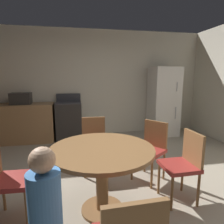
% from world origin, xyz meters
% --- Properties ---
extents(ground_plane, '(14.00, 14.00, 0.00)m').
position_xyz_m(ground_plane, '(0.00, 0.00, 0.00)').
color(ground_plane, '#A89E89').
extents(wall_back, '(6.10, 0.12, 2.70)m').
position_xyz_m(wall_back, '(0.00, 2.91, 1.35)').
color(wall_back, silver).
rests_on(wall_back, ground).
extents(kitchen_counter, '(1.75, 0.60, 0.90)m').
position_xyz_m(kitchen_counter, '(-1.87, 2.51, 0.45)').
color(kitchen_counter, '#9E754C').
rests_on(kitchen_counter, ground).
extents(oven_range, '(0.60, 0.60, 1.10)m').
position_xyz_m(oven_range, '(-0.65, 2.51, 0.47)').
color(oven_range, '#2D2B28').
rests_on(oven_range, ground).
extents(refrigerator, '(0.68, 0.68, 1.76)m').
position_xyz_m(refrigerator, '(1.79, 2.46, 0.88)').
color(refrigerator, white).
rests_on(refrigerator, ground).
extents(microwave, '(0.44, 0.32, 0.26)m').
position_xyz_m(microwave, '(-1.71, 2.51, 1.03)').
color(microwave, '#2D2B28').
rests_on(microwave, kitchen_counter).
extents(dining_table, '(1.15, 1.15, 0.76)m').
position_xyz_m(dining_table, '(-0.22, -0.27, 0.60)').
color(dining_table, olive).
rests_on(dining_table, ground).
extents(chair_north, '(0.41, 0.41, 0.87)m').
position_xyz_m(chair_north, '(-0.21, 0.74, 0.50)').
color(chair_north, olive).
rests_on(chair_north, ground).
extents(chair_northeast, '(0.56, 0.56, 0.87)m').
position_xyz_m(chair_northeast, '(0.60, 0.32, 0.50)').
color(chair_northeast, olive).
rests_on(chair_northeast, ground).
extents(chair_east, '(0.41, 0.41, 0.87)m').
position_xyz_m(chair_east, '(0.79, -0.25, 0.50)').
color(chair_east, olive).
rests_on(chair_east, ground).
extents(chair_west, '(0.41, 0.41, 0.87)m').
position_xyz_m(chair_west, '(-1.23, -0.24, 0.50)').
color(chair_west, olive).
rests_on(chair_west, ground).
extents(person_child, '(0.30, 0.30, 1.09)m').
position_xyz_m(person_child, '(-0.71, -1.06, 0.58)').
color(person_child, '#3D4C84').
rests_on(person_child, ground).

